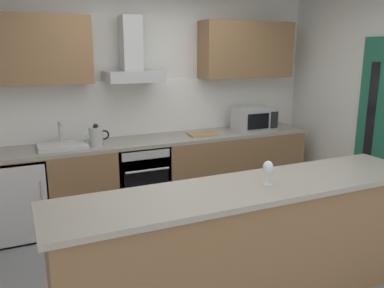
{
  "coord_description": "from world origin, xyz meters",
  "views": [
    {
      "loc": [
        -1.48,
        -2.82,
        1.9
      ],
      "look_at": [
        0.01,
        0.43,
        1.05
      ],
      "focal_mm": 36.69,
      "sensor_mm": 36.0,
      "label": 1
    }
  ],
  "objects_px": {
    "refrigerator": "(18,197)",
    "range_hood": "(132,61)",
    "kettle": "(96,136)",
    "microwave": "(254,119)",
    "oven": "(139,177)",
    "sink": "(62,145)",
    "chopping_board": "(203,134)",
    "wine_glass": "(268,168)"
  },
  "relations": [
    {
      "from": "oven",
      "to": "wine_glass",
      "type": "relative_size",
      "value": 4.5
    },
    {
      "from": "microwave",
      "to": "chopping_board",
      "type": "relative_size",
      "value": 1.47
    },
    {
      "from": "refrigerator",
      "to": "kettle",
      "type": "height_order",
      "value": "kettle"
    },
    {
      "from": "refrigerator",
      "to": "kettle",
      "type": "distance_m",
      "value": 1.02
    },
    {
      "from": "refrigerator",
      "to": "wine_glass",
      "type": "relative_size",
      "value": 4.78
    },
    {
      "from": "sink",
      "to": "kettle",
      "type": "bearing_deg",
      "value": -7.25
    },
    {
      "from": "chopping_board",
      "to": "sink",
      "type": "bearing_deg",
      "value": 178.78
    },
    {
      "from": "oven",
      "to": "microwave",
      "type": "distance_m",
      "value": 1.65
    },
    {
      "from": "sink",
      "to": "wine_glass",
      "type": "distance_m",
      "value": 2.34
    },
    {
      "from": "microwave",
      "to": "kettle",
      "type": "distance_m",
      "value": 2.02
    },
    {
      "from": "refrigerator",
      "to": "wine_glass",
      "type": "distance_m",
      "value": 2.69
    },
    {
      "from": "microwave",
      "to": "chopping_board",
      "type": "height_order",
      "value": "microwave"
    },
    {
      "from": "kettle",
      "to": "microwave",
      "type": "bearing_deg",
      "value": 0.17
    },
    {
      "from": "sink",
      "to": "chopping_board",
      "type": "relative_size",
      "value": 1.47
    },
    {
      "from": "microwave",
      "to": "range_hood",
      "type": "bearing_deg",
      "value": 174.18
    },
    {
      "from": "microwave",
      "to": "oven",
      "type": "bearing_deg",
      "value": 178.97
    },
    {
      "from": "sink",
      "to": "wine_glass",
      "type": "xyz_separation_m",
      "value": [
        1.19,
        -2.01,
        0.15
      ]
    },
    {
      "from": "range_hood",
      "to": "wine_glass",
      "type": "bearing_deg",
      "value": -80.36
    },
    {
      "from": "microwave",
      "to": "range_hood",
      "type": "relative_size",
      "value": 0.69
    },
    {
      "from": "oven",
      "to": "sink",
      "type": "bearing_deg",
      "value": 179.24
    },
    {
      "from": "kettle",
      "to": "chopping_board",
      "type": "relative_size",
      "value": 0.85
    },
    {
      "from": "sink",
      "to": "kettle",
      "type": "xyz_separation_m",
      "value": [
        0.35,
        -0.04,
        0.08
      ]
    },
    {
      "from": "wine_glass",
      "to": "chopping_board",
      "type": "xyz_separation_m",
      "value": [
        0.45,
        1.98,
        -0.17
      ]
    },
    {
      "from": "oven",
      "to": "kettle",
      "type": "distance_m",
      "value": 0.72
    },
    {
      "from": "refrigerator",
      "to": "range_hood",
      "type": "bearing_deg",
      "value": 5.77
    },
    {
      "from": "chopping_board",
      "to": "range_hood",
      "type": "bearing_deg",
      "value": 169.27
    },
    {
      "from": "sink",
      "to": "range_hood",
      "type": "height_order",
      "value": "range_hood"
    },
    {
      "from": "range_hood",
      "to": "refrigerator",
      "type": "bearing_deg",
      "value": -174.23
    },
    {
      "from": "oven",
      "to": "range_hood",
      "type": "relative_size",
      "value": 1.11
    },
    {
      "from": "chopping_board",
      "to": "kettle",
      "type": "bearing_deg",
      "value": -179.55
    },
    {
      "from": "kettle",
      "to": "range_hood",
      "type": "distance_m",
      "value": 0.93
    },
    {
      "from": "microwave",
      "to": "sink",
      "type": "relative_size",
      "value": 1.0
    },
    {
      "from": "sink",
      "to": "range_hood",
      "type": "xyz_separation_m",
      "value": [
        0.83,
        0.12,
        0.86
      ]
    },
    {
      "from": "wine_glass",
      "to": "oven",
      "type": "bearing_deg",
      "value": 100.25
    },
    {
      "from": "oven",
      "to": "range_hood",
      "type": "bearing_deg",
      "value": 90.0
    },
    {
      "from": "refrigerator",
      "to": "chopping_board",
      "type": "xyz_separation_m",
      "value": [
        2.12,
        -0.02,
        0.49
      ]
    },
    {
      "from": "sink",
      "to": "chopping_board",
      "type": "xyz_separation_m",
      "value": [
        1.64,
        -0.03,
        -0.02
      ]
    },
    {
      "from": "kettle",
      "to": "range_hood",
      "type": "relative_size",
      "value": 0.4
    },
    {
      "from": "microwave",
      "to": "chopping_board",
      "type": "xyz_separation_m",
      "value": [
        -0.74,
        0.0,
        -0.14
      ]
    },
    {
      "from": "wine_glass",
      "to": "kettle",
      "type": "bearing_deg",
      "value": 113.05
    },
    {
      "from": "refrigerator",
      "to": "microwave",
      "type": "height_order",
      "value": "microwave"
    },
    {
      "from": "range_hood",
      "to": "microwave",
      "type": "bearing_deg",
      "value": -5.82
    }
  ]
}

